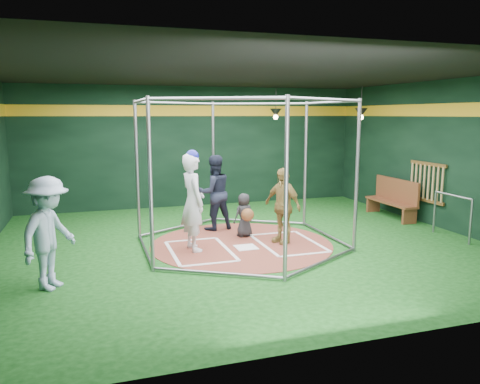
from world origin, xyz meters
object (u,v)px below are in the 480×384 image
object	(u,v)px
visitor_leopard	(282,205)
dugout_bench	(393,198)
umpire	(214,193)
batter_figure	(193,201)

from	to	relation	value
visitor_leopard	dugout_bench	size ratio (longest dim) A/B	0.90
umpire	dugout_bench	xyz separation A→B (m)	(4.85, -0.13, -0.37)
visitor_leopard	dugout_bench	bearing A→B (deg)	84.87
batter_figure	dugout_bench	world-z (taller)	batter_figure
batter_figure	visitor_leopard	world-z (taller)	batter_figure
batter_figure	visitor_leopard	distance (m)	1.91
batter_figure	dugout_bench	bearing A→B (deg)	13.71
umpire	dugout_bench	distance (m)	4.87
batter_figure	dugout_bench	distance (m)	5.86
batter_figure	umpire	bearing A→B (deg)	61.39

